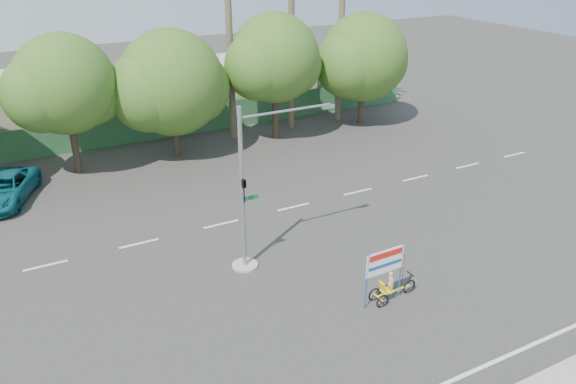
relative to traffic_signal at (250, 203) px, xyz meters
name	(u,v)px	position (x,y,z in m)	size (l,w,h in m)	color
ground	(346,299)	(2.20, -3.98, -2.92)	(120.00, 120.00, 0.00)	#33302D
fence	(175,122)	(2.20, 17.52, -1.92)	(38.00, 0.08, 2.00)	#336B3D
building_left	(8,111)	(-7.80, 22.02, -0.92)	(12.00, 8.00, 4.00)	#BAAE94
building_right	(253,83)	(10.20, 22.02, -1.12)	(14.00, 8.00, 3.60)	#BAAE94
tree_left	(64,88)	(-4.85, 14.02, 2.14)	(6.66, 5.60, 8.07)	#473828
tree_center	(170,86)	(1.14, 14.02, 1.55)	(7.62, 6.40, 7.85)	#473828
tree_right	(274,61)	(8.15, 14.02, 2.32)	(6.90, 5.80, 8.36)	#473828
tree_far_right	(363,60)	(15.15, 14.02, 1.73)	(7.38, 6.20, 7.94)	#473828
palm_short	(228,3)	(5.70, 15.52, 5.94)	(3.73, 3.79, 14.45)	#70604C
traffic_signal	(250,203)	(0.00, 0.00, 0.00)	(4.72, 1.10, 7.00)	gray
trike_billboard	(388,279)	(3.55, -4.75, -1.94)	(2.47, 0.57, 2.42)	black
pickup_truck	(4,189)	(-8.84, 11.67, -2.20)	(2.40, 5.21, 1.45)	#0E5C68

